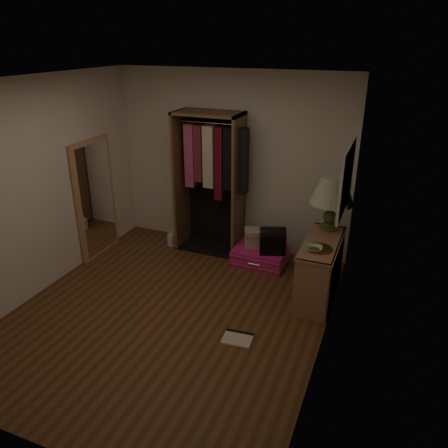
{
  "coord_description": "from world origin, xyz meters",
  "views": [
    {
      "loc": [
        2.2,
        -3.76,
        3.0
      ],
      "look_at": [
        0.3,
        0.95,
        0.8
      ],
      "focal_mm": 35.0,
      "sensor_mm": 36.0,
      "label": 1
    }
  ],
  "objects_px": {
    "table_lamp": "(332,192)",
    "white_jug": "(171,239)",
    "open_wardrobe": "(214,170)",
    "pink_suitcase": "(260,256)",
    "train_case": "(257,237)",
    "floor_mirror": "(96,199)",
    "console_bookshelf": "(320,267)",
    "black_bag": "(273,240)"
  },
  "relations": [
    {
      "from": "console_bookshelf",
      "to": "table_lamp",
      "type": "height_order",
      "value": "table_lamp"
    },
    {
      "from": "pink_suitcase",
      "to": "white_jug",
      "type": "height_order",
      "value": "pink_suitcase"
    },
    {
      "from": "train_case",
      "to": "white_jug",
      "type": "height_order",
      "value": "train_case"
    },
    {
      "from": "floor_mirror",
      "to": "console_bookshelf",
      "type": "bearing_deg",
      "value": 0.78
    },
    {
      "from": "table_lamp",
      "to": "floor_mirror",
      "type": "bearing_deg",
      "value": -172.78
    },
    {
      "from": "floor_mirror",
      "to": "white_jug",
      "type": "relative_size",
      "value": 7.73
    },
    {
      "from": "black_bag",
      "to": "train_case",
      "type": "bearing_deg",
      "value": 133.48
    },
    {
      "from": "console_bookshelf",
      "to": "open_wardrobe",
      "type": "relative_size",
      "value": 0.55
    },
    {
      "from": "open_wardrobe",
      "to": "pink_suitcase",
      "type": "bearing_deg",
      "value": -15.25
    },
    {
      "from": "open_wardrobe",
      "to": "black_bag",
      "type": "distance_m",
      "value": 1.3
    },
    {
      "from": "pink_suitcase",
      "to": "black_bag",
      "type": "height_order",
      "value": "black_bag"
    },
    {
      "from": "pink_suitcase",
      "to": "white_jug",
      "type": "relative_size",
      "value": 3.44
    },
    {
      "from": "open_wardrobe",
      "to": "pink_suitcase",
      "type": "xyz_separation_m",
      "value": [
        0.8,
        -0.22,
        -1.11
      ]
    },
    {
      "from": "train_case",
      "to": "table_lamp",
      "type": "relative_size",
      "value": 0.65
    },
    {
      "from": "open_wardrobe",
      "to": "black_bag",
      "type": "xyz_separation_m",
      "value": [
        0.98,
        -0.26,
        -0.8
      ]
    },
    {
      "from": "floor_mirror",
      "to": "table_lamp",
      "type": "bearing_deg",
      "value": 7.22
    },
    {
      "from": "train_case",
      "to": "table_lamp",
      "type": "xyz_separation_m",
      "value": [
        1.0,
        -0.22,
        0.89
      ]
    },
    {
      "from": "open_wardrobe",
      "to": "pink_suitcase",
      "type": "relative_size",
      "value": 2.71
    },
    {
      "from": "table_lamp",
      "to": "white_jug",
      "type": "relative_size",
      "value": 3.08
    },
    {
      "from": "pink_suitcase",
      "to": "black_bag",
      "type": "distance_m",
      "value": 0.36
    },
    {
      "from": "console_bookshelf",
      "to": "white_jug",
      "type": "relative_size",
      "value": 5.09
    },
    {
      "from": "table_lamp",
      "to": "console_bookshelf",
      "type": "bearing_deg",
      "value": -90.38
    },
    {
      "from": "console_bookshelf",
      "to": "open_wardrobe",
      "type": "bearing_deg",
      "value": 157.29
    },
    {
      "from": "open_wardrobe",
      "to": "train_case",
      "type": "relative_size",
      "value": 4.63
    },
    {
      "from": "table_lamp",
      "to": "pink_suitcase",
      "type": "bearing_deg",
      "value": 171.55
    },
    {
      "from": "console_bookshelf",
      "to": "floor_mirror",
      "type": "distance_m",
      "value": 3.27
    },
    {
      "from": "table_lamp",
      "to": "white_jug",
      "type": "bearing_deg",
      "value": 175.46
    },
    {
      "from": "train_case",
      "to": "table_lamp",
      "type": "bearing_deg",
      "value": -36.05
    },
    {
      "from": "open_wardrobe",
      "to": "pink_suitcase",
      "type": "height_order",
      "value": "open_wardrobe"
    },
    {
      "from": "console_bookshelf",
      "to": "table_lamp",
      "type": "distance_m",
      "value": 0.93
    },
    {
      "from": "console_bookshelf",
      "to": "black_bag",
      "type": "distance_m",
      "value": 0.87
    },
    {
      "from": "floor_mirror",
      "to": "black_bag",
      "type": "xyz_separation_m",
      "value": [
        2.5,
        0.51,
        -0.43
      ]
    },
    {
      "from": "floor_mirror",
      "to": "pink_suitcase",
      "type": "height_order",
      "value": "floor_mirror"
    },
    {
      "from": "open_wardrobe",
      "to": "table_lamp",
      "type": "distance_m",
      "value": 1.77
    },
    {
      "from": "black_bag",
      "to": "white_jug",
      "type": "xyz_separation_m",
      "value": [
        -1.64,
        0.09,
        -0.33
      ]
    },
    {
      "from": "console_bookshelf",
      "to": "floor_mirror",
      "type": "xyz_separation_m",
      "value": [
        -3.24,
        -0.04,
        0.46
      ]
    },
    {
      "from": "console_bookshelf",
      "to": "black_bag",
      "type": "relative_size",
      "value": 2.74
    },
    {
      "from": "console_bookshelf",
      "to": "train_case",
      "type": "height_order",
      "value": "console_bookshelf"
    },
    {
      "from": "train_case",
      "to": "white_jug",
      "type": "relative_size",
      "value": 2.01
    },
    {
      "from": "console_bookshelf",
      "to": "table_lamp",
      "type": "xyz_separation_m",
      "value": [
        0.0,
        0.37,
        0.85
      ]
    },
    {
      "from": "black_bag",
      "to": "table_lamp",
      "type": "height_order",
      "value": "table_lamp"
    },
    {
      "from": "pink_suitcase",
      "to": "table_lamp",
      "type": "distance_m",
      "value": 1.47
    }
  ]
}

